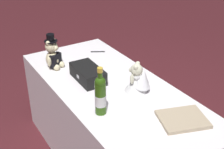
{
  "coord_description": "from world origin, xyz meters",
  "views": [
    {
      "loc": [
        1.63,
        -1.02,
        1.84
      ],
      "look_at": [
        0.0,
        0.0,
        0.81
      ],
      "focal_mm": 49.57,
      "sensor_mm": 36.0,
      "label": 1
    }
  ],
  "objects_px": {
    "teddy_bear_bride": "(138,79)",
    "guestbook": "(183,119)",
    "teddy_bear_groom": "(53,55)",
    "champagne_bottle": "(100,95)",
    "gift_case_black": "(88,74)",
    "signing_pen": "(98,52)"
  },
  "relations": [
    {
      "from": "teddy_bear_bride",
      "to": "guestbook",
      "type": "height_order",
      "value": "teddy_bear_bride"
    },
    {
      "from": "teddy_bear_groom",
      "to": "champagne_bottle",
      "type": "relative_size",
      "value": 0.89
    },
    {
      "from": "guestbook",
      "to": "teddy_bear_groom",
      "type": "bearing_deg",
      "value": -141.64
    },
    {
      "from": "champagne_bottle",
      "to": "gift_case_black",
      "type": "relative_size",
      "value": 1.02
    },
    {
      "from": "champagne_bottle",
      "to": "teddy_bear_groom",
      "type": "bearing_deg",
      "value": -179.78
    },
    {
      "from": "teddy_bear_bride",
      "to": "signing_pen",
      "type": "relative_size",
      "value": 1.81
    },
    {
      "from": "signing_pen",
      "to": "guestbook",
      "type": "bearing_deg",
      "value": -3.59
    },
    {
      "from": "champagne_bottle",
      "to": "guestbook",
      "type": "bearing_deg",
      "value": 48.54
    },
    {
      "from": "gift_case_black",
      "to": "champagne_bottle",
      "type": "bearing_deg",
      "value": -17.5
    },
    {
      "from": "champagne_bottle",
      "to": "signing_pen",
      "type": "height_order",
      "value": "champagne_bottle"
    },
    {
      "from": "teddy_bear_bride",
      "to": "guestbook",
      "type": "relative_size",
      "value": 0.77
    },
    {
      "from": "guestbook",
      "to": "teddy_bear_bride",
      "type": "bearing_deg",
      "value": -157.7
    },
    {
      "from": "champagne_bottle",
      "to": "gift_case_black",
      "type": "bearing_deg",
      "value": 162.5
    },
    {
      "from": "signing_pen",
      "to": "guestbook",
      "type": "xyz_separation_m",
      "value": [
        1.16,
        -0.07,
        0.01
      ]
    },
    {
      "from": "teddy_bear_bride",
      "to": "champagne_bottle",
      "type": "relative_size",
      "value": 0.68
    },
    {
      "from": "champagne_bottle",
      "to": "gift_case_black",
      "type": "xyz_separation_m",
      "value": [
        -0.42,
        0.13,
        -0.08
      ]
    },
    {
      "from": "teddy_bear_bride",
      "to": "signing_pen",
      "type": "distance_m",
      "value": 0.74
    },
    {
      "from": "teddy_bear_groom",
      "to": "gift_case_black",
      "type": "height_order",
      "value": "teddy_bear_groom"
    },
    {
      "from": "signing_pen",
      "to": "gift_case_black",
      "type": "distance_m",
      "value": 0.51
    },
    {
      "from": "teddy_bear_bride",
      "to": "gift_case_black",
      "type": "relative_size",
      "value": 0.69
    },
    {
      "from": "teddy_bear_bride",
      "to": "gift_case_black",
      "type": "bearing_deg",
      "value": -146.17
    },
    {
      "from": "champagne_bottle",
      "to": "gift_case_black",
      "type": "distance_m",
      "value": 0.45
    }
  ]
}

